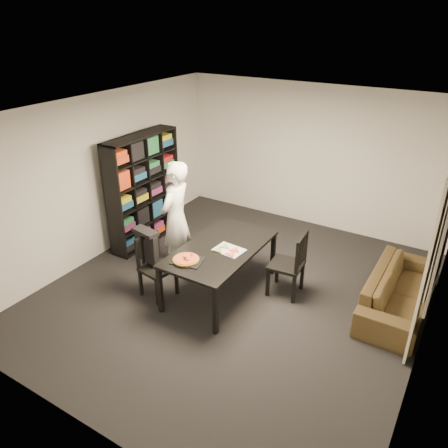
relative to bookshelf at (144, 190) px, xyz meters
The scene contains 14 objects.
room 2.26m from the bookshelf, 15.56° to the right, with size 5.01×5.51×2.61m.
curtain_left 4.59m from the bookshelf, ahead, with size 0.03×0.70×2.25m, color beige.
curtain_right 4.59m from the bookshelf, ahead, with size 0.03×0.70×2.25m, color beige.
bookshelf is the anchor object (origin of this frame).
dining_table 2.10m from the bookshelf, 19.54° to the right, with size 0.97×1.75×0.73m.
chair_left 1.73m from the bookshelf, 46.19° to the right, with size 0.49×0.49×0.90m.
chair_right 2.90m from the bookshelf, ahead, with size 0.48×0.48×0.97m.
draped_jacket 1.59m from the bookshelf, 48.80° to the right, with size 0.43×0.24×0.50m.
person 1.19m from the bookshelf, 26.39° to the right, with size 0.65×0.43×1.78m, color white.
baking_tray 2.17m from the bookshelf, 34.59° to the right, with size 0.40×0.32×0.01m, color black.
pepperoni_pizza 2.17m from the bookshelf, 35.18° to the right, with size 0.35×0.35×0.03m.
kitchen_towel 2.23m from the bookshelf, 18.47° to the right, with size 0.40×0.30×0.01m, color white.
pizza_slices 2.23m from the bookshelf, 19.33° to the right, with size 0.37×0.31×0.01m, color gold, non-canonical shape.
sofa 4.30m from the bookshelf, ahead, with size 1.90×0.74×0.55m, color #383016.
Camera 1 is at (2.60, -4.61, 3.71)m, focal length 35.00 mm.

